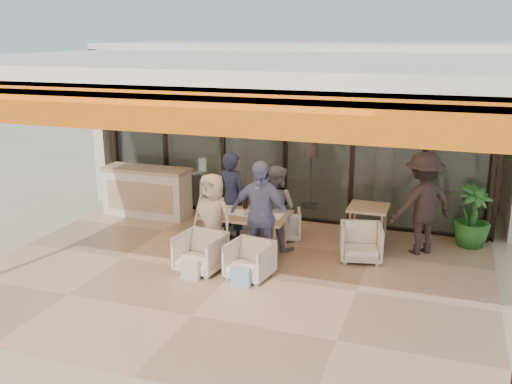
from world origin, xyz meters
The scene contains 21 objects.
ground centered at (0.00, 0.00, 0.00)m, with size 70.00×70.00×0.00m, color #C6B293.
terrace_floor centered at (0.00, 0.00, 0.01)m, with size 8.00×6.00×0.01m, color tan.
terrace_structure centered at (0.00, -0.26, 3.25)m, with size 8.00×6.00×3.40m.
glass_storefront centered at (0.00, 3.00, 1.60)m, with size 8.08×0.10×3.20m.
interior_block centered at (0.01, 5.31, 2.23)m, with size 9.05×3.62×3.52m.
host_counter centered at (-2.81, 2.30, 0.53)m, with size 1.85×0.65×1.04m.
dining_table centered at (-0.11, 0.93, 0.69)m, with size 1.50×0.90×0.93m.
chair_far_left centered at (-0.53, 1.88, 0.34)m, with size 0.65×0.61×0.67m, color white.
chair_far_right centered at (0.31, 1.88, 0.31)m, with size 0.61×0.57×0.62m, color white.
chair_near_left centered at (-0.53, -0.02, 0.35)m, with size 0.69×0.65×0.71m, color white.
chair_near_right centered at (0.31, -0.02, 0.33)m, with size 0.64×0.60×0.66m, color white.
diner_navy centered at (-0.53, 1.38, 0.86)m, with size 0.62×0.41×1.71m, color #171E33.
diner_grey centered at (0.31, 1.38, 0.76)m, with size 0.74×0.58×1.52m, color slate.
diner_cream centered at (-0.53, 0.48, 0.76)m, with size 0.74×0.48×1.51m, color beige.
diner_periwinkle centered at (0.31, 0.48, 0.90)m, with size 1.05×0.44×1.79m, color #6875AE.
tote_bag_cream centered at (-0.53, -0.42, 0.17)m, with size 0.30×0.10×0.34m, color silver.
tote_bag_blue centered at (0.31, -0.42, 0.17)m, with size 0.30×0.10×0.34m, color #99BFD8.
side_table centered at (1.84, 2.03, 0.64)m, with size 0.70×0.70×0.74m.
side_chair centered at (1.84, 1.28, 0.35)m, with size 0.68×0.64×0.70m, color white.
standing_woman centered at (2.76, 1.95, 0.90)m, with size 1.17×0.67×1.81m, color black.
potted_palm centered at (3.61, 2.57, 0.58)m, with size 0.65×0.65×1.15m, color #1E5919.
Camera 1 is at (3.13, -7.84, 3.71)m, focal length 40.00 mm.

